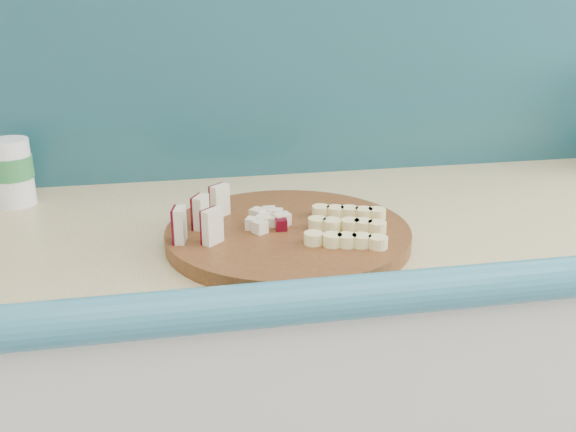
# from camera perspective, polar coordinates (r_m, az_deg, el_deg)

# --- Properties ---
(kitchen_counter) EXTENTS (2.20, 0.63, 0.91)m
(kitchen_counter) POSITION_cam_1_polar(r_m,az_deg,el_deg) (1.49, 18.64, -15.65)
(kitchen_counter) COLOR silver
(kitchen_counter) RESTS_ON ground
(backsplash) EXTENTS (2.20, 0.02, 0.50)m
(backsplash) POSITION_cam_1_polar(r_m,az_deg,el_deg) (1.48, 16.31, 13.91)
(backsplash) COLOR teal
(backsplash) RESTS_ON kitchen_counter
(cutting_board) EXTENTS (0.49, 0.49, 0.02)m
(cutting_board) POSITION_cam_1_polar(r_m,az_deg,el_deg) (1.02, 0.00, -1.69)
(cutting_board) COLOR #4D2710
(cutting_board) RESTS_ON kitchen_counter
(apple_wedges) EXTENTS (0.10, 0.15, 0.05)m
(apple_wedges) POSITION_cam_1_polar(r_m,az_deg,el_deg) (1.00, -7.58, 0.04)
(apple_wedges) COLOR beige
(apple_wedges) RESTS_ON cutting_board
(apple_chunks) EXTENTS (0.07, 0.06, 0.02)m
(apple_chunks) POSITION_cam_1_polar(r_m,az_deg,el_deg) (1.02, -1.36, -0.47)
(apple_chunks) COLOR beige
(apple_chunks) RESTS_ON cutting_board
(banana_slices) EXTENTS (0.15, 0.17, 0.02)m
(banana_slices) POSITION_cam_1_polar(r_m,az_deg,el_deg) (1.01, 5.38, -0.85)
(banana_slices) COLOR #FFF19B
(banana_slices) RESTS_ON cutting_board
(canister) EXTENTS (0.08, 0.08, 0.12)m
(canister) POSITION_cam_1_polar(r_m,az_deg,el_deg) (1.28, -23.33, 3.70)
(canister) COLOR white
(canister) RESTS_ON kitchen_counter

